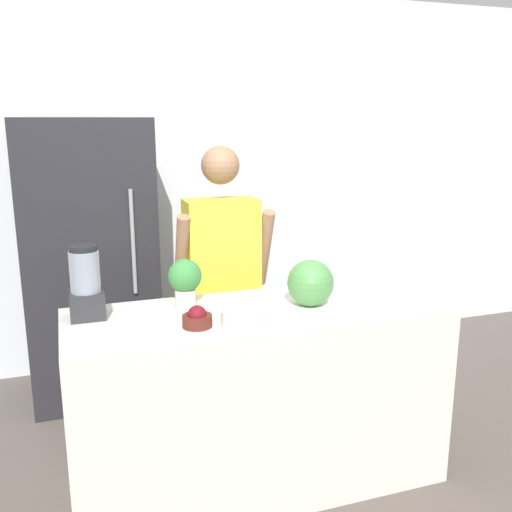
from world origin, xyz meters
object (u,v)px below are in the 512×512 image
at_px(person, 223,286).
at_px(potted_plant, 185,279).
at_px(watermelon, 310,283).
at_px(bowl_cherries, 197,318).
at_px(blender, 86,285).
at_px(bowl_cream, 241,315).
at_px(refrigerator, 90,261).

xyz_separation_m(person, potted_plant, (-0.31, -0.46, 0.19)).
bearing_deg(watermelon, person, 109.18).
distance_m(bowl_cherries, potted_plant, 0.30).
distance_m(bowl_cherries, blender, 0.52).
bearing_deg(bowl_cream, refrigerator, 111.07).
relative_size(bowl_cream, blender, 0.53).
bearing_deg(refrigerator, bowl_cream, -68.93).
xyz_separation_m(person, blender, (-0.75, -0.47, 0.21)).
distance_m(refrigerator, watermelon, 1.61).
distance_m(person, bowl_cream, 0.80).
relative_size(refrigerator, watermelon, 8.10).
xyz_separation_m(refrigerator, bowl_cherries, (0.37, -1.38, 0.04)).
distance_m(person, blender, 0.91).
distance_m(bowl_cream, potted_plant, 0.38).
distance_m(refrigerator, bowl_cherries, 1.43).
bearing_deg(blender, refrigerator, 86.57).
bearing_deg(refrigerator, watermelon, -54.98).
distance_m(watermelon, blender, 1.01).
relative_size(watermelon, bowl_cherries, 1.70).
bearing_deg(person, refrigerator, 137.04).
xyz_separation_m(refrigerator, watermelon, (0.92, -1.31, 0.13)).
height_order(bowl_cherries, potted_plant, potted_plant).
bearing_deg(bowl_cherries, potted_plant, 87.97).
height_order(blender, potted_plant, blender).
distance_m(person, watermelon, 0.74).
relative_size(bowl_cream, potted_plant, 0.76).
distance_m(bowl_cream, blender, 0.70).
relative_size(refrigerator, potted_plant, 7.68).
height_order(watermelon, bowl_cream, watermelon).
relative_size(blender, potted_plant, 1.44).
height_order(bowl_cream, potted_plant, potted_plant).
height_order(person, potted_plant, person).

